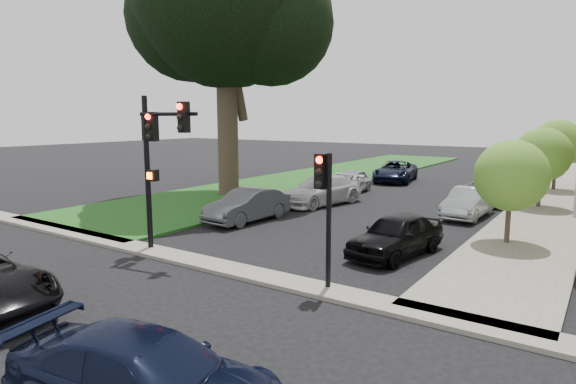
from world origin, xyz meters
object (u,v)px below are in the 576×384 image
Objects in this scene: traffic_signal_secondary at (325,196)px; car_parked_8 at (395,171)px; small_tree_c at (557,144)px; car_parked_0 at (396,235)px; small_tree_a at (511,176)px; small_tree_b at (542,155)px; car_parked_2 at (491,188)px; car_cross_far at (147,380)px; car_parked_7 at (350,181)px; car_parked_5 at (248,205)px; car_parked_1 at (468,203)px; car_parked_3 at (505,180)px; car_parked_6 at (321,190)px; traffic_signal_main at (155,146)px.

traffic_signal_secondary is 0.69× the size of car_parked_8.
traffic_signal_secondary is at bearing -83.42° from car_parked_8.
car_parked_0 is (-2.80, -18.90, -2.24)m from small_tree_c.
small_tree_b is at bearing 90.00° from small_tree_a.
car_parked_0 is at bearing -94.67° from car_parked_2.
car_cross_far is at bearing -84.53° from traffic_signal_secondary.
car_parked_2 is (-2.43, 0.90, -1.93)m from small_tree_b.
car_parked_7 is at bearing 142.60° from small_tree_a.
car_parked_2 is at bearing 58.74° from car_parked_5.
traffic_signal_secondary is 17.04m from car_parked_2.
car_parked_1 is 0.94× the size of car_parked_5.
car_cross_far is at bearing -94.98° from small_tree_c.
car_cross_far is 0.87× the size of car_parked_8.
small_tree_c is at bearing 65.23° from car_parked_2.
car_cross_far is 29.09m from car_parked_8.
car_parked_7 is at bearing 114.44° from traffic_signal_secondary.
car_parked_2 is at bearing 104.55° from small_tree_a.
small_tree_c is 10.16m from car_parked_8.
car_parked_6 reaches higher than car_parked_3.
traffic_signal_secondary is (6.43, -0.04, -1.08)m from traffic_signal_main.
car_parked_1 is at bearing 58.67° from traffic_signal_main.
car_parked_2 is at bearing 51.54° from car_parked_6.
car_parked_7 is (-7.69, -1.61, -0.05)m from car_parked_2.
small_tree_c reaches higher than car_parked_1.
car_cross_far is at bearing -88.44° from car_parked_1.
car_parked_2 is at bearing -81.27° from car_parked_3.
car_parked_2 is (0.73, 16.93, -1.77)m from traffic_signal_secondary.
car_parked_6 is 1.23× the size of car_parked_7.
traffic_signal_main is at bearing -139.61° from car_parked_0.
traffic_signal_main is 6.25m from car_parked_5.
car_cross_far is at bearing -76.95° from car_parked_7.
car_parked_2 is at bearing 159.57° from small_tree_b.
small_tree_c is at bearing 82.18° from traffic_signal_secondary.
car_parked_7 is 0.79× the size of car_parked_8.
car_parked_6 is (-6.46, 10.94, -1.79)m from traffic_signal_secondary.
small_tree_a is 12.25m from traffic_signal_main.
small_tree_c reaches higher than car_parked_6.
traffic_signal_secondary is 6.61m from car_cross_far.
car_parked_1 is at bearing 18.96° from car_parked_6.
traffic_signal_main reaches higher than car_parked_3.
car_parked_2 reaches higher than car_cross_far.
small_tree_b reaches higher than small_tree_a.
traffic_signal_main reaches higher than traffic_signal_secondary.
small_tree_a is 10.54m from car_parked_5.
car_parked_5 is 1.04× the size of car_parked_7.
small_tree_b is 0.91× the size of small_tree_c.
car_parked_1 is at bearing 96.44° from car_parked_0.
small_tree_a is 1.04× the size of traffic_signal_secondary.
car_parked_5 is at bearing -101.64° from car_parked_8.
car_parked_7 is (-0.53, 15.28, -2.90)m from traffic_signal_main.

